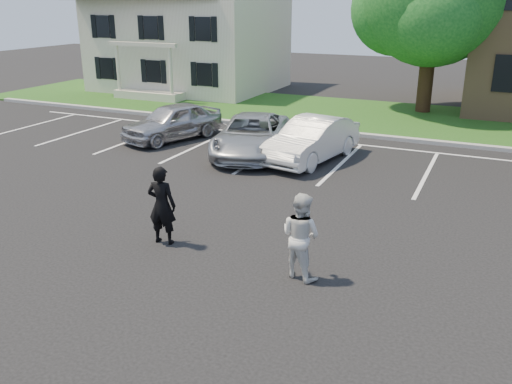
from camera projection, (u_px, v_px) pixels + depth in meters
ground_plane at (237, 262)px, 11.47m from camera, size 90.00×90.00×0.00m
curb at (369, 136)px, 21.73m from camera, size 40.00×0.30×0.15m
grass_strip at (389, 118)px, 25.17m from camera, size 44.00×8.00×0.08m
stall_lines at (389, 161)px, 18.60m from camera, size 34.00×5.36×0.01m
house at (189, 24)px, 32.37m from camera, size 10.30×9.22×7.60m
man_black_suit at (162, 205)px, 12.09m from camera, size 0.71×0.52×1.82m
man_white_shirt at (301, 236)px, 10.60m from camera, size 1.03×0.91×1.76m
car_silver_west at (173, 122)px, 21.25m from camera, size 2.98×4.52×1.43m
car_silver_minivan at (252, 135)px, 19.21m from camera, size 3.47×5.40×1.39m
car_white_sedan at (312, 140)px, 18.46m from camera, size 2.31×4.61×1.45m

